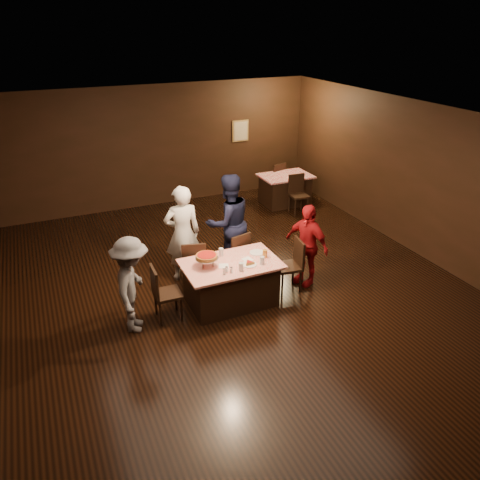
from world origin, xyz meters
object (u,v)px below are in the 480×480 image
main_table (231,283)px  glass_front_right (262,260)px  chair_end_left (167,293)px  chair_end_right (288,266)px  diner_grey_knit (132,285)px  chair_far_right (235,255)px  diner_navy_hoodie (229,223)px  plate_empty (257,253)px  diner_red_shirt (306,245)px  chair_far_left (194,264)px  back_table (285,189)px  chair_back_near (299,195)px  diner_white_jacket (183,234)px  glass_front_left (241,267)px  chair_back_far (274,179)px  pizza_stand (207,257)px  glass_amber (265,254)px  glass_back (221,252)px

main_table → glass_front_right: size_ratio=11.43×
chair_end_left → glass_front_right: (1.55, -0.25, 0.37)m
chair_end_right → diner_grey_knit: (-2.74, -0.05, 0.30)m
main_table → chair_far_right: 0.85m
diner_navy_hoodie → plate_empty: size_ratio=7.56×
chair_far_right → diner_red_shirt: size_ratio=0.62×
chair_far_left → diner_grey_knit: diner_grey_knit is taller
chair_far_right → chair_end_right: 1.03m
back_table → chair_end_left: size_ratio=1.37×
chair_back_near → diner_white_jacket: diner_white_jacket is taller
chair_far_right → glass_front_left: (-0.35, -1.05, 0.37)m
chair_end_right → chair_back_near: same height
chair_far_right → diner_red_shirt: bearing=135.7°
chair_end_right → diner_navy_hoodie: diner_navy_hoodie is taller
chair_back_far → pizza_stand: 5.58m
diner_grey_knit → chair_back_far: bearing=-26.7°
diner_white_jacket → glass_front_right: size_ratio=12.93×
chair_back_near → chair_back_far: 1.30m
back_table → chair_back_near: (0.00, -0.70, 0.09)m
diner_navy_hoodie → diner_grey_knit: (-2.10, -1.23, -0.17)m
diner_navy_hoodie → glass_front_right: bearing=83.5°
diner_navy_hoodie → diner_red_shirt: bearing=127.5°
glass_front_left → main_table: bearing=99.5°
back_table → glass_amber: glass_amber is taller
main_table → diner_red_shirt: diner_red_shirt is taller
main_table → diner_grey_knit: diner_grey_knit is taller
chair_end_left → glass_front_left: 1.24m
chair_end_right → glass_back: chair_end_right is taller
chair_far_left → chair_back_far: same height
glass_front_right → chair_far_left: bearing=130.4°
glass_amber → chair_end_right: bearing=5.7°
chair_far_right → pizza_stand: size_ratio=2.50×
diner_grey_knit → plate_empty: bearing=-64.2°
diner_red_shirt → chair_end_left: bearing=-109.5°
chair_far_left → diner_navy_hoodie: 1.07m
glass_back → chair_end_right: bearing=-14.6°
chair_far_left → glass_front_right: size_ratio=6.79×
back_table → plate_empty: bearing=-125.5°
chair_back_near → glass_amber: 4.01m
chair_end_left → glass_back: (1.05, 0.30, 0.37)m
chair_end_right → chair_back_near: 3.66m
diner_navy_hoodie → chair_end_left: bearing=30.8°
diner_grey_knit → diner_red_shirt: (3.14, 0.14, -0.01)m
chair_far_left → chair_end_right: (1.50, -0.75, 0.00)m
chair_far_right → diner_navy_hoodie: diner_navy_hoodie is taller
diner_grey_knit → chair_end_right: bearing=-68.4°
back_table → glass_back: bearing=-132.5°
back_table → chair_back_near: size_ratio=1.37×
chair_far_left → diner_white_jacket: 0.59m
chair_far_left → glass_back: (0.35, -0.45, 0.37)m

